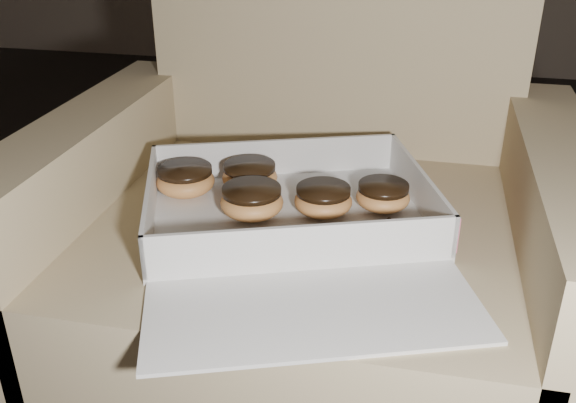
{
  "coord_description": "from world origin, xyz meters",
  "views": [
    {
      "loc": [
        0.65,
        -0.81,
        0.81
      ],
      "look_at": [
        0.48,
        -0.01,
        0.4
      ],
      "focal_mm": 40.0,
      "sensor_mm": 36.0,
      "label": 1
    }
  ],
  "objects": [
    {
      "name": "crumb_a",
      "position": [
        0.62,
        0.0,
        0.38
      ],
      "size": [
        0.01,
        0.01,
        0.0
      ],
      "primitive_type": "ellipsoid",
      "color": "black",
      "rests_on": "bakery_box"
    },
    {
      "name": "donut_b",
      "position": [
        0.4,
        0.06,
        0.4
      ],
      "size": [
        0.09,
        0.09,
        0.04
      ],
      "color": "#D18A49",
      "rests_on": "bakery_box"
    },
    {
      "name": "bakery_box",
      "position": [
        0.5,
        -0.05,
        0.38
      ],
      "size": [
        0.52,
        0.56,
        0.07
      ],
      "rotation": [
        0.0,
        0.0,
        0.35
      ],
      "color": "silver",
      "rests_on": "armchair"
    },
    {
      "name": "donut_c",
      "position": [
        0.53,
        0.0,
        0.4
      ],
      "size": [
        0.08,
        0.08,
        0.04
      ],
      "color": "#D18A49",
      "rests_on": "bakery_box"
    },
    {
      "name": "donut_e",
      "position": [
        0.61,
        0.04,
        0.4
      ],
      "size": [
        0.08,
        0.08,
        0.04
      ],
      "color": "#D18A49",
      "rests_on": "bakery_box"
    },
    {
      "name": "donut_a",
      "position": [
        0.31,
        0.02,
        0.4
      ],
      "size": [
        0.09,
        0.09,
        0.04
      ],
      "color": "#D18A49",
      "rests_on": "bakery_box"
    },
    {
      "name": "crumb_b",
      "position": [
        0.36,
        -0.17,
        0.38
      ],
      "size": [
        0.01,
        0.01,
        0.0
      ],
      "primitive_type": "ellipsoid",
      "color": "black",
      "rests_on": "bakery_box"
    },
    {
      "name": "floor",
      "position": [
        0.0,
        0.0,
        0.0
      ],
      "size": [
        4.5,
        4.5,
        0.0
      ],
      "primitive_type": "plane",
      "color": "black",
      "rests_on": "ground"
    },
    {
      "name": "donut_d",
      "position": [
        0.43,
        -0.03,
        0.4
      ],
      "size": [
        0.09,
        0.09,
        0.04
      ],
      "color": "#D18A49",
      "rests_on": "bakery_box"
    },
    {
      "name": "armchair",
      "position": [
        0.5,
        0.06,
        0.26
      ],
      "size": [
        0.79,
        0.67,
        0.83
      ],
      "color": "#998562",
      "rests_on": "floor"
    },
    {
      "name": "crumb_c",
      "position": [
        0.51,
        -0.07,
        0.38
      ],
      "size": [
        0.01,
        0.01,
        0.0
      ],
      "primitive_type": "ellipsoid",
      "color": "black",
      "rests_on": "bakery_box"
    }
  ]
}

